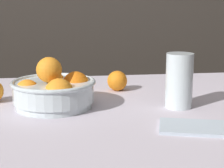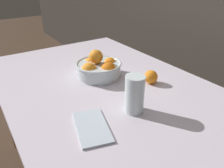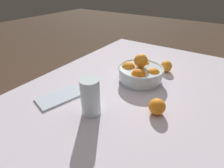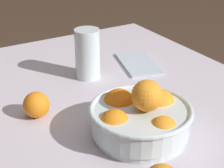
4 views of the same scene
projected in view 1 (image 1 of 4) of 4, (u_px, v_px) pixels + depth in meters
name	position (u px, v px, depth m)	size (l,w,h in m)	color
dining_table	(79.00, 131.00, 1.10)	(1.39, 0.95, 0.73)	silver
fruit_bowl	(54.00, 90.00, 1.09)	(0.25, 0.25, 0.15)	silver
juice_glass	(179.00, 84.00, 1.08)	(0.08, 0.08, 0.16)	#F4A314
orange_loose_near_bowl	(117.00, 81.00, 1.29)	(0.07, 0.07, 0.07)	orange
napkin	(202.00, 128.00, 0.91)	(0.21, 0.11, 0.01)	silver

